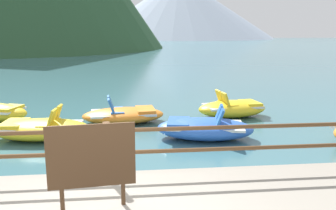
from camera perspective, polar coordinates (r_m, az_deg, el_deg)
ground_plane at (r=44.29m, az=-6.68°, el=7.89°), size 200.00×200.00×0.00m
dock_railing at (r=6.04m, az=-9.60°, el=-6.03°), size 23.92×0.12×0.95m
sign_board at (r=5.03m, az=-11.94°, el=-8.05°), size 1.18×0.17×1.19m
pedal_boat_0 at (r=9.60m, az=5.75°, el=-3.64°), size 2.75×1.83×0.87m
pedal_boat_4 at (r=11.33m, az=-6.96°, el=-1.53°), size 2.60×1.54×0.81m
pedal_boat_5 at (r=12.18m, az=10.11°, el=-0.49°), size 2.44×1.55×0.87m
pedal_boat_6 at (r=10.08m, az=-19.34°, el=-3.54°), size 2.65×1.53×0.86m
distant_peak at (r=138.16m, az=1.79°, el=15.03°), size 68.80×68.80×22.21m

